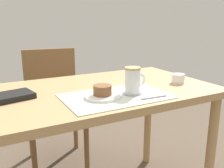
# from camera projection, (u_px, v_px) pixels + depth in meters

# --- Properties ---
(dining_table) EXTENTS (1.19, 0.68, 0.72)m
(dining_table) POSITION_uv_depth(u_px,v_px,m) (97.00, 105.00, 1.27)
(dining_table) COLOR tan
(dining_table) RESTS_ON ground_plane
(wooden_chair) EXTENTS (0.47, 0.47, 0.84)m
(wooden_chair) POSITION_uv_depth(u_px,v_px,m) (54.00, 101.00, 1.84)
(wooden_chair) COLOR brown
(wooden_chair) RESTS_ON ground_plane
(placemat) EXTENTS (0.47, 0.30, 0.00)m
(placemat) POSITION_uv_depth(u_px,v_px,m) (116.00, 96.00, 1.12)
(placemat) COLOR silver
(placemat) RESTS_ON dining_table
(pastry_plate) EXTENTS (0.16, 0.16, 0.01)m
(pastry_plate) POSITION_uv_depth(u_px,v_px,m) (103.00, 96.00, 1.10)
(pastry_plate) COLOR white
(pastry_plate) RESTS_ON placemat
(pastry) EXTENTS (0.08, 0.08, 0.04)m
(pastry) POSITION_uv_depth(u_px,v_px,m) (102.00, 90.00, 1.09)
(pastry) COLOR brown
(pastry) RESTS_ON pastry_plate
(coffee_coaster) EXTENTS (0.09, 0.09, 0.00)m
(coffee_coaster) POSITION_uv_depth(u_px,v_px,m) (132.00, 93.00, 1.15)
(coffee_coaster) COLOR #99999E
(coffee_coaster) RESTS_ON placemat
(coffee_mug) EXTENTS (0.11, 0.07, 0.12)m
(coffee_mug) POSITION_uv_depth(u_px,v_px,m) (133.00, 80.00, 1.14)
(coffee_mug) COLOR white
(coffee_mug) RESTS_ON coffee_coaster
(teaspoon) EXTENTS (0.13, 0.02, 0.01)m
(teaspoon) POSITION_uv_depth(u_px,v_px,m) (154.00, 97.00, 1.09)
(teaspoon) COLOR silver
(teaspoon) RESTS_ON placemat
(sugar_bowl) EXTENTS (0.07, 0.07, 0.05)m
(sugar_bowl) POSITION_uv_depth(u_px,v_px,m) (178.00, 78.00, 1.36)
(sugar_bowl) COLOR white
(sugar_bowl) RESTS_ON dining_table
(small_book) EXTENTS (0.20, 0.16, 0.02)m
(small_book) POSITION_uv_depth(u_px,v_px,m) (11.00, 96.00, 1.09)
(small_book) COLOR black
(small_book) RESTS_ON dining_table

